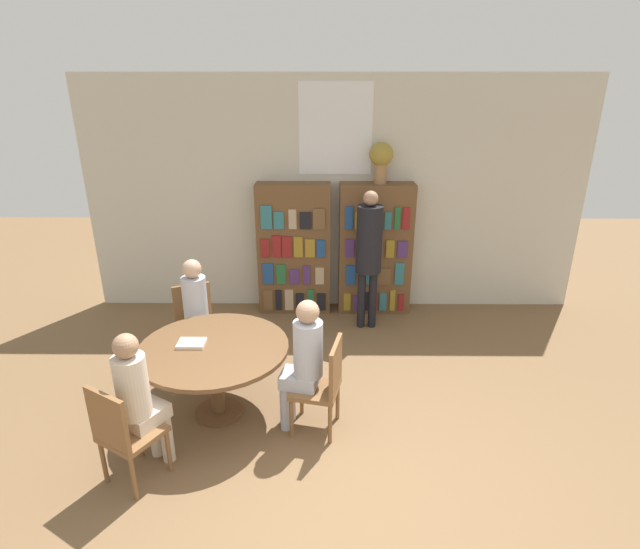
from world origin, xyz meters
The scene contains 14 objects.
ground_plane centered at (0.00, 0.00, 0.00)m, with size 16.00×16.00×0.00m, color brown.
wall_back centered at (0.00, 3.47, 1.51)m, with size 6.40×0.07×3.00m.
bookshelf_left centered at (-0.53, 3.28, 0.85)m, with size 0.94×0.34×1.71m.
bookshelf_right centered at (0.53, 3.28, 0.85)m, with size 0.94×0.34×1.71m.
flower_vase centered at (0.55, 3.28, 2.03)m, with size 0.29×0.29×0.50m.
reading_table centered at (-1.12, 1.00, 0.61)m, with size 1.34×1.34×0.71m.
chair_near_camera centered at (-1.63, 0.14, 0.49)m, with size 0.55×0.55×0.88m.
chair_left_side centered at (-1.52, 1.93, 0.49)m, with size 0.53×0.53×0.88m.
chair_far_side centered at (-0.13, 0.79, 0.49)m, with size 0.48×0.48×0.88m.
seated_reader_left centered at (-1.45, 1.76, 0.70)m, with size 0.36×0.40×1.24m.
seated_reader_right centered at (-0.31, 0.83, 0.71)m, with size 0.39×0.32×1.25m.
seated_reader_back centered at (-1.54, 0.29, 0.69)m, with size 0.37×0.40×1.23m.
librarian_standing centered at (0.40, 2.78, 1.06)m, with size 0.31×0.58×1.73m.
open_book_on_table centered at (-1.32, 1.03, 0.73)m, with size 0.24×0.18×0.03m.
Camera 1 is at (-0.14, -2.87, 2.93)m, focal length 28.00 mm.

